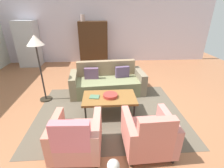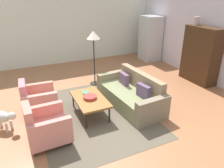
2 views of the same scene
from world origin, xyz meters
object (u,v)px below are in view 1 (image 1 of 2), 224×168
(armchair_left, at_px, (76,139))
(refrigerator, at_px, (29,44))
(cabinet, at_px, (94,43))
(vase_tall, at_px, (83,18))
(armchair_right, at_px, (149,136))
(coffee_table, at_px, (109,98))
(floor_lamp, at_px, (36,47))
(fruit_bowl, at_px, (110,95))
(couch, at_px, (107,82))
(book_stack, at_px, (95,97))

(armchair_left, xyz_separation_m, refrigerator, (-2.59, 5.05, 0.58))
(cabinet, xyz_separation_m, vase_tall, (-0.40, -0.00, 1.03))
(vase_tall, distance_m, refrigerator, 2.52)
(armchair_left, bearing_deg, armchair_right, 2.62)
(coffee_table, relative_size, armchair_left, 1.36)
(cabinet, bearing_deg, floor_lamp, -110.69)
(vase_tall, xyz_separation_m, refrigerator, (-2.31, -0.10, -1.00))
(armchair_left, xyz_separation_m, fruit_bowl, (0.62, 1.17, 0.14))
(fruit_bowl, bearing_deg, couch, 91.32)
(armchair_right, bearing_deg, refrigerator, 124.93)
(refrigerator, bearing_deg, fruit_bowl, -50.35)
(fruit_bowl, bearing_deg, refrigerator, 129.65)
(couch, height_order, vase_tall, vase_tall)
(coffee_table, distance_m, refrigerator, 5.06)
(armchair_left, height_order, armchair_right, same)
(fruit_bowl, bearing_deg, book_stack, 179.56)
(fruit_bowl, height_order, vase_tall, vase_tall)
(book_stack, xyz_separation_m, cabinet, (-0.15, 3.99, 0.44))
(refrigerator, bearing_deg, vase_tall, 2.47)
(armchair_right, distance_m, floor_lamp, 3.20)
(armchair_right, xyz_separation_m, fruit_bowl, (-0.58, 1.17, 0.14))
(couch, relative_size, armchair_left, 2.46)
(armchair_left, bearing_deg, fruit_bowl, 64.47)
(armchair_left, relative_size, refrigerator, 0.48)
(vase_tall, bearing_deg, refrigerator, -177.53)
(floor_lamp, bearing_deg, cabinet, 69.31)
(book_stack, relative_size, refrigerator, 0.13)
(armchair_right, distance_m, refrigerator, 6.35)
(fruit_bowl, distance_m, refrigerator, 5.06)
(armchair_left, distance_m, cabinet, 5.19)
(couch, bearing_deg, floor_lamp, 9.68)
(cabinet, xyz_separation_m, refrigerator, (-2.71, -0.10, 0.03))
(armchair_right, height_order, floor_lamp, floor_lamp)
(couch, bearing_deg, armchair_right, 100.29)
(coffee_table, relative_size, armchair_right, 1.36)
(refrigerator, height_order, floor_lamp, refrigerator)
(cabinet, bearing_deg, refrigerator, -177.79)
(fruit_bowl, height_order, cabinet, cabinet)
(couch, bearing_deg, refrigerator, -44.43)
(refrigerator, bearing_deg, cabinet, 2.21)
(coffee_table, distance_m, book_stack, 0.34)
(book_stack, bearing_deg, armchair_right, -51.29)
(armchair_left, height_order, floor_lamp, floor_lamp)
(fruit_bowl, height_order, book_stack, fruit_bowl)
(armchair_left, height_order, fruit_bowl, armchair_left)
(cabinet, bearing_deg, armchair_right, -78.09)
(coffee_table, relative_size, cabinet, 0.67)
(cabinet, bearing_deg, book_stack, -87.84)
(armchair_right, distance_m, vase_tall, 5.59)
(book_stack, relative_size, floor_lamp, 0.14)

